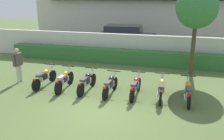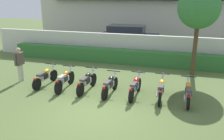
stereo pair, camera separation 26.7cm
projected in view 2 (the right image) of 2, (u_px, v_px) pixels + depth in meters
name	position (u px, v px, depth m)	size (l,w,h in m)	color
ground	(95.00, 112.00, 8.86)	(60.00, 60.00, 0.00)	#566B38
building	(155.00, 0.00, 23.07)	(21.14, 6.50, 7.29)	beige
compound_wall	(135.00, 48.00, 15.36)	(20.09, 0.30, 1.74)	silver
hedge_row	(133.00, 57.00, 14.85)	(16.07, 0.70, 0.88)	#337033
parked_car	(128.00, 38.00, 18.56)	(4.52, 2.11, 1.89)	navy
tree_near_inspector	(199.00, 8.00, 12.00)	(2.10, 2.10, 4.55)	#4C3823
motorcycle_in_row_0	(45.00, 77.00, 11.36)	(0.60, 1.92, 0.94)	black
motorcycle_in_row_1	(65.00, 79.00, 10.95)	(0.60, 1.94, 0.97)	black
motorcycle_in_row_2	(87.00, 81.00, 10.70)	(0.60, 1.94, 0.96)	black
motorcycle_in_row_3	(110.00, 85.00, 10.33)	(0.60, 1.81, 0.94)	black
motorcycle_in_row_4	(135.00, 86.00, 10.12)	(0.60, 1.87, 0.95)	black
motorcycle_in_row_5	(161.00, 89.00, 9.83)	(0.60, 1.92, 0.97)	black
motorcycle_in_row_6	(188.00, 92.00, 9.54)	(0.60, 1.90, 0.95)	black
inspector_person	(19.00, 62.00, 11.77)	(0.23, 0.68, 1.70)	beige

